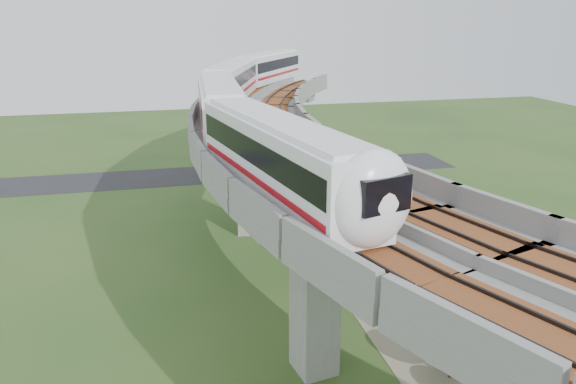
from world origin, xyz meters
The scene contains 15 objects.
ground centered at (0.00, 0.00, 0.00)m, with size 160.00×160.00×0.00m, color #2B4E1F.
dirt_lot centered at (14.00, -2.00, 0.02)m, with size 18.00×26.00×0.04m, color gray.
asphalt_road centered at (0.00, 30.00, 0.01)m, with size 60.00×8.00×0.03m, color #232326.
viaduct centered at (3.84, 0.00, 9.05)m, with size 19.58×73.98×11.40m.
metro_train centered at (1.31, 10.67, 12.31)m, with size 16.71×60.30×3.64m.
fence centered at (9.75, 0.00, 0.75)m, with size 3.87×38.73×1.50m.
tree_0 centered at (11.72, 23.44, 2.17)m, with size 3.19×3.19×3.53m.
tree_1 centered at (8.00, 15.55, 1.82)m, with size 2.56×2.56×2.91m.
tree_2 centered at (8.07, 8.97, 1.68)m, with size 1.97×1.97×2.52m.
tree_3 centered at (6.68, 2.34, 2.09)m, with size 1.86×1.86×2.89m.
tree_4 centered at (7.00, -4.67, 2.15)m, with size 2.64×2.64×3.28m.
tree_5 centered at (7.75, -12.86, 2.18)m, with size 2.34×2.34×3.18m.
tree_6 centered at (8.50, -16.36, 2.03)m, with size 2.04×2.04×2.91m.
car_white centered at (8.66, -12.00, 0.63)m, with size 1.38×3.44×1.17m, color silver.
car_dark centered at (15.97, 6.07, 0.60)m, with size 1.56×3.83×1.11m, color black.
Camera 1 is at (-6.57, -35.70, 18.54)m, focal length 35.00 mm.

